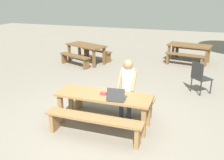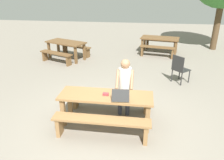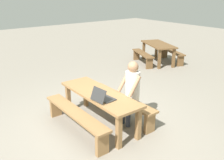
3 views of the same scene
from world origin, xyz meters
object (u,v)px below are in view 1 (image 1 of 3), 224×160
object	(u,v)px
picnic_table_front	(104,99)
person_seated	(127,84)
plastic_chair	(200,77)
laptop	(117,97)
picnic_table_mid	(189,47)
small_pouch	(103,94)
picnic_table_rear	(86,48)

from	to	relation	value
picnic_table_front	person_seated	xyz separation A→B (m)	(0.36, 0.54, 0.19)
plastic_chair	picnic_table_front	bearing A→B (deg)	99.56
laptop	picnic_table_mid	distance (m)	6.19
picnic_table_mid	picnic_table_front	bearing A→B (deg)	-93.74
picnic_table_front	small_pouch	distance (m)	0.14
laptop	person_seated	bearing A→B (deg)	-96.91
small_pouch	person_seated	world-z (taller)	person_seated
person_seated	picnic_table_rear	distance (m)	4.83
picnic_table_front	plastic_chair	world-z (taller)	plastic_chair
plastic_chair	picnic_table_rear	bearing A→B (deg)	23.16
picnic_table_rear	plastic_chair	bearing A→B (deg)	-1.28
laptop	picnic_table_mid	xyz separation A→B (m)	(1.15, 6.08, -0.15)
person_seated	picnic_table_mid	distance (m)	5.50
person_seated	picnic_table_rear	xyz separation A→B (m)	(-2.82, 3.92, -0.16)
plastic_chair	picnic_table_mid	world-z (taller)	plastic_chair
small_pouch	picnic_table_rear	distance (m)	5.11
picnic_table_front	small_pouch	xyz separation A→B (m)	(0.00, -0.02, 0.14)
laptop	picnic_table_mid	size ratio (longest dim) A/B	0.22
picnic_table_front	laptop	bearing A→B (deg)	-24.97
person_seated	plastic_chair	distance (m)	2.57
picnic_table_rear	picnic_table_front	bearing A→B (deg)	-39.01
small_pouch	picnic_table_mid	bearing A→B (deg)	75.95
picnic_table_front	picnic_table_mid	size ratio (longest dim) A/B	1.13
laptop	person_seated	size ratio (longest dim) A/B	0.29
person_seated	plastic_chair	xyz separation A→B (m)	(1.57, 2.02, -0.31)
picnic_table_front	picnic_table_rear	xyz separation A→B (m)	(-2.45, 4.46, 0.03)
picnic_table_front	picnic_table_rear	size ratio (longest dim) A/B	1.12
person_seated	plastic_chair	world-z (taller)	person_seated
picnic_table_mid	person_seated	bearing A→B (deg)	-91.44
person_seated	plastic_chair	bearing A→B (deg)	52.10
plastic_chair	picnic_table_mid	bearing A→B (deg)	-35.86
picnic_table_mid	picnic_table_rear	size ratio (longest dim) A/B	0.99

